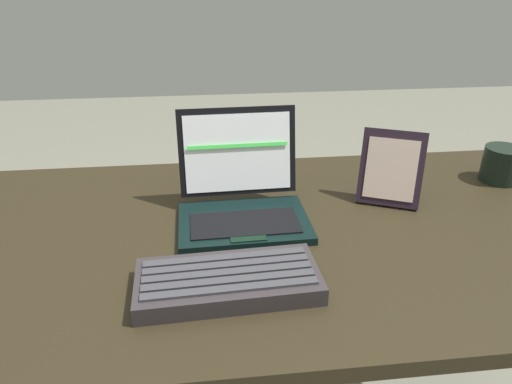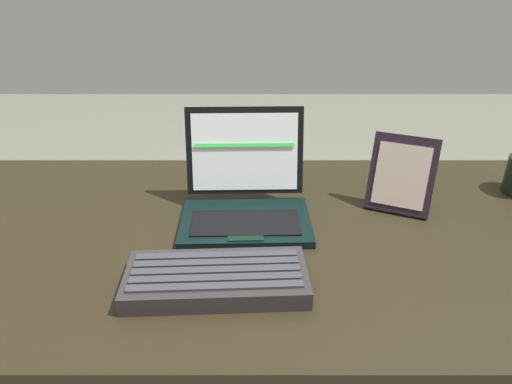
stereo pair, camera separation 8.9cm
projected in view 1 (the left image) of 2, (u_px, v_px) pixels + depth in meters
The scene contains 5 objects.
desk at pixel (239, 266), 0.96m from camera, with size 1.60×0.73×0.76m.
laptop_front at pixel (242, 199), 0.95m from camera, with size 0.26×0.23×0.21m.
external_keyboard at pixel (228, 281), 0.75m from camera, with size 0.30×0.15×0.04m.
photo_frame at pixel (391, 169), 1.00m from camera, with size 0.14×0.11×0.16m.
coffee_mug at pixel (503, 164), 1.12m from camera, with size 0.14×0.09×0.08m.
Camera 1 is at (-0.05, -0.79, 1.24)m, focal length 32.73 mm.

